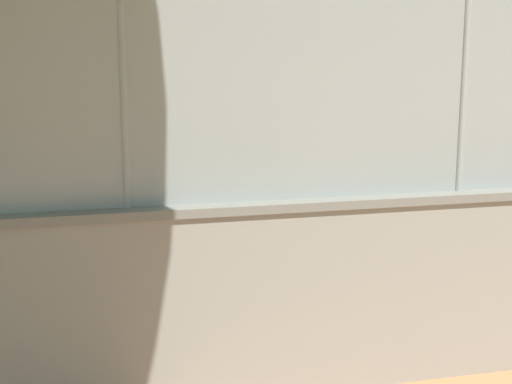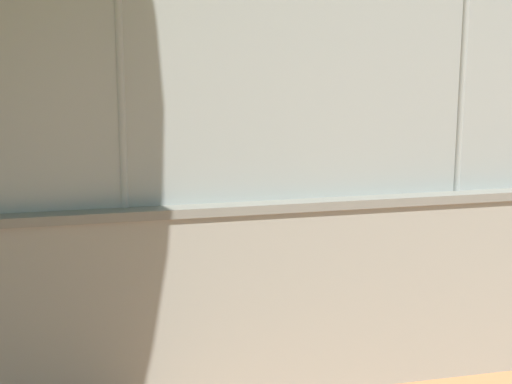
{
  "view_description": "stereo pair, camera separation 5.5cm",
  "coord_description": "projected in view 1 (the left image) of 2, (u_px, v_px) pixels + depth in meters",
  "views": [
    {
      "loc": [
        0.48,
        15.61,
        3.2
      ],
      "look_at": [
        -1.97,
        5.18,
        1.04
      ],
      "focal_mm": 52.27,
      "sensor_mm": 36.0,
      "label": 1
    },
    {
      "loc": [
        0.43,
        15.63,
        3.2
      ],
      "look_at": [
        -1.97,
        5.18,
        1.04
      ],
      "focal_mm": 52.27,
      "sensor_mm": 36.0,
      "label": 2
    }
  ],
  "objects": [
    {
      "name": "player_foreground_swinging",
      "position": [
        147.0,
        168.0,
        13.52
      ],
      "size": [
        1.25,
        0.73,
        1.63
      ],
      "color": "#591919",
      "rests_on": "ground_plane"
    },
    {
      "name": "fence_panel_on_wall",
      "position": [
        464.0,
        69.0,
        6.86
      ],
      "size": [
        24.92,
        0.33,
        2.28
      ],
      "color": "gray",
      "rests_on": "perimeter_wall"
    },
    {
      "name": "perimeter_wall",
      "position": [
        452.0,
        281.0,
        7.26
      ],
      "size": [
        25.36,
        0.71,
        1.82
      ],
      "color": "gray",
      "rests_on": "ground_plane"
    },
    {
      "name": "player_crossing_court",
      "position": [
        75.0,
        201.0,
        10.68
      ],
      "size": [
        0.88,
        1.05,
        1.63
      ],
      "color": "navy",
      "rests_on": "ground_plane"
    },
    {
      "name": "ground_plane",
      "position": [
        108.0,
        198.0,
        15.64
      ],
      "size": [
        260.0,
        260.0,
        0.0
      ],
      "primitive_type": "plane",
      "color": "#B27247"
    },
    {
      "name": "sports_ball",
      "position": [
        263.0,
        193.0,
        15.6
      ],
      "size": [
        0.21,
        0.21,
        0.21
      ],
      "primitive_type": "sphere",
      "color": "#3399D8",
      "rests_on": "ground_plane"
    },
    {
      "name": "player_near_wall_returning",
      "position": [
        312.0,
        141.0,
        16.85
      ],
      "size": [
        0.99,
        0.93,
        1.71
      ],
      "color": "black",
      "rests_on": "ground_plane"
    }
  ]
}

